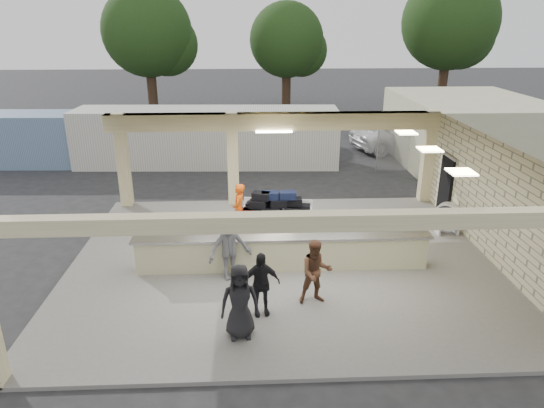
{
  "coord_description": "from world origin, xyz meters",
  "views": [
    {
      "loc": [
        -0.83,
        -12.52,
        6.6
      ],
      "look_at": [
        -0.23,
        1.0,
        1.45
      ],
      "focal_mm": 32.0,
      "sensor_mm": 36.0,
      "label": 1
    }
  ],
  "objects_px": {
    "passenger_b": "(260,284)",
    "car_dark": "(383,127)",
    "baggage_handler": "(239,210)",
    "drum_fan": "(448,217)",
    "passenger_c": "(230,247)",
    "container_white": "(207,137)",
    "car_white_b": "(453,136)",
    "luggage_cart": "(274,209)",
    "passenger_a": "(316,272)",
    "baggage_counter": "(283,252)",
    "container_blue": "(49,139)",
    "car_white_a": "(403,135)",
    "passenger_d": "(240,301)"
  },
  "relations": [
    {
      "from": "luggage_cart",
      "to": "drum_fan",
      "type": "relative_size",
      "value": 2.48
    },
    {
      "from": "passenger_a",
      "to": "passenger_c",
      "type": "xyz_separation_m",
      "value": [
        -2.12,
        1.26,
        0.1
      ]
    },
    {
      "from": "car_white_b",
      "to": "container_blue",
      "type": "height_order",
      "value": "container_blue"
    },
    {
      "from": "luggage_cart",
      "to": "car_white_b",
      "type": "distance_m",
      "value": 15.05
    },
    {
      "from": "passenger_c",
      "to": "container_blue",
      "type": "xyz_separation_m",
      "value": [
        -9.15,
        11.85,
        0.21
      ]
    },
    {
      "from": "baggage_counter",
      "to": "passenger_a",
      "type": "distance_m",
      "value": 1.92
    },
    {
      "from": "passenger_c",
      "to": "container_blue",
      "type": "relative_size",
      "value": 0.19
    },
    {
      "from": "luggage_cart",
      "to": "passenger_a",
      "type": "xyz_separation_m",
      "value": [
        0.79,
        -4.35,
        0.07
      ]
    },
    {
      "from": "passenger_c",
      "to": "car_white_a",
      "type": "height_order",
      "value": "passenger_c"
    },
    {
      "from": "drum_fan",
      "to": "baggage_handler",
      "type": "distance_m",
      "value": 6.76
    },
    {
      "from": "car_white_a",
      "to": "container_white",
      "type": "distance_m",
      "value": 10.59
    },
    {
      "from": "passenger_b",
      "to": "container_blue",
      "type": "distance_m",
      "value": 16.8
    },
    {
      "from": "luggage_cart",
      "to": "car_dark",
      "type": "bearing_deg",
      "value": 71.95
    },
    {
      "from": "luggage_cart",
      "to": "container_blue",
      "type": "bearing_deg",
      "value": 149.6
    },
    {
      "from": "drum_fan",
      "to": "container_white",
      "type": "relative_size",
      "value": 0.08
    },
    {
      "from": "passenger_a",
      "to": "container_white",
      "type": "xyz_separation_m",
      "value": [
        -3.61,
        12.7,
        0.42
      ]
    },
    {
      "from": "luggage_cart",
      "to": "passenger_c",
      "type": "distance_m",
      "value": 3.37
    },
    {
      "from": "passenger_a",
      "to": "passenger_b",
      "type": "distance_m",
      "value": 1.42
    },
    {
      "from": "passenger_c",
      "to": "drum_fan",
      "type": "bearing_deg",
      "value": -1.79
    },
    {
      "from": "baggage_counter",
      "to": "passenger_b",
      "type": "xyz_separation_m",
      "value": [
        -0.66,
        -2.21,
        0.3
      ]
    },
    {
      "from": "passenger_b",
      "to": "container_white",
      "type": "relative_size",
      "value": 0.13
    },
    {
      "from": "container_blue",
      "to": "container_white",
      "type": "bearing_deg",
      "value": -1.04
    },
    {
      "from": "baggage_handler",
      "to": "drum_fan",
      "type": "bearing_deg",
      "value": 98.01
    },
    {
      "from": "baggage_handler",
      "to": "passenger_a",
      "type": "distance_m",
      "value": 4.56
    },
    {
      "from": "passenger_b",
      "to": "car_white_a",
      "type": "bearing_deg",
      "value": 53.54
    },
    {
      "from": "luggage_cart",
      "to": "passenger_b",
      "type": "xyz_separation_m",
      "value": [
        -0.56,
        -4.8,
        0.03
      ]
    },
    {
      "from": "passenger_a",
      "to": "car_dark",
      "type": "xyz_separation_m",
      "value": [
        6.4,
        18.12,
        -0.29
      ]
    },
    {
      "from": "car_dark",
      "to": "passenger_a",
      "type": "bearing_deg",
      "value": 165.5
    },
    {
      "from": "passenger_d",
      "to": "car_white_a",
      "type": "height_order",
      "value": "passenger_d"
    },
    {
      "from": "passenger_a",
      "to": "passenger_c",
      "type": "bearing_deg",
      "value": 143.86
    },
    {
      "from": "car_white_b",
      "to": "baggage_counter",
      "type": "bearing_deg",
      "value": 170.74
    },
    {
      "from": "passenger_a",
      "to": "car_white_a",
      "type": "xyz_separation_m",
      "value": [
        6.68,
        15.14,
        -0.15
      ]
    },
    {
      "from": "drum_fan",
      "to": "baggage_counter",
      "type": "bearing_deg",
      "value": -118.33
    },
    {
      "from": "passenger_a",
      "to": "passenger_b",
      "type": "xyz_separation_m",
      "value": [
        -1.35,
        -0.45,
        -0.03
      ]
    },
    {
      "from": "drum_fan",
      "to": "luggage_cart",
      "type": "bearing_deg",
      "value": -144.1
    },
    {
      "from": "luggage_cart",
      "to": "car_dark",
      "type": "distance_m",
      "value": 15.54
    },
    {
      "from": "passenger_c",
      "to": "baggage_handler",
      "type": "bearing_deg",
      "value": 63.36
    },
    {
      "from": "passenger_b",
      "to": "car_dark",
      "type": "relative_size",
      "value": 0.41
    },
    {
      "from": "luggage_cart",
      "to": "car_white_b",
      "type": "xyz_separation_m",
      "value": [
        10.33,
        10.95,
        -0.19
      ]
    },
    {
      "from": "passenger_a",
      "to": "passenger_c",
      "type": "relative_size",
      "value": 0.89
    },
    {
      "from": "drum_fan",
      "to": "car_dark",
      "type": "xyz_separation_m",
      "value": [
        1.59,
        14.17,
        -0.01
      ]
    },
    {
      "from": "passenger_b",
      "to": "car_white_b",
      "type": "height_order",
      "value": "passenger_b"
    },
    {
      "from": "baggage_counter",
      "to": "container_blue",
      "type": "height_order",
      "value": "container_blue"
    },
    {
      "from": "car_white_b",
      "to": "car_white_a",
      "type": "bearing_deg",
      "value": 120.86
    },
    {
      "from": "passenger_c",
      "to": "car_dark",
      "type": "relative_size",
      "value": 0.48
    },
    {
      "from": "luggage_cart",
      "to": "baggage_counter",
      "type": "bearing_deg",
      "value": -78.36
    },
    {
      "from": "passenger_c",
      "to": "container_white",
      "type": "bearing_deg",
      "value": 74.41
    },
    {
      "from": "car_white_a",
      "to": "passenger_c",
      "type": "bearing_deg",
      "value": 132.43
    },
    {
      "from": "container_blue",
      "to": "baggage_handler",
      "type": "bearing_deg",
      "value": -41.93
    },
    {
      "from": "passenger_d",
      "to": "car_white_b",
      "type": "bearing_deg",
      "value": 50.25
    }
  ]
}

